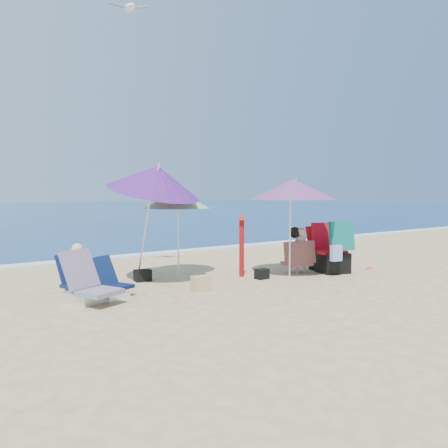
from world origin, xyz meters
TOP-DOWN VIEW (x-y plane):
  - ground at (0.00, 0.00)m, footprint 120.00×120.00m
  - foam at (0.00, 5.10)m, footprint 120.00×0.50m
  - umbrella_turquoise at (1.02, 0.41)m, footprint 2.20×2.20m
  - umbrella_striped at (-0.81, 1.94)m, footprint 1.75×1.75m
  - umbrella_blue at (-1.58, 1.42)m, footprint 2.15×2.20m
  - furled_umbrella at (0.16, 1.02)m, footprint 0.16×0.17m
  - chair_navy at (-2.73, 0.87)m, footprint 0.70×0.72m
  - chair_rainbow at (-3.14, 0.74)m, footprint 0.84×1.03m
  - camp_chair_left at (2.20, 0.64)m, footprint 0.64×0.64m
  - camp_chair_right at (2.00, 0.18)m, footprint 0.83×0.90m
  - person_center at (1.37, 0.57)m, footprint 0.73×0.62m
  - person_left at (-3.12, 1.41)m, footprint 0.60×0.66m
  - bag_black_a at (-1.69, 1.78)m, footprint 0.33×0.26m
  - bag_tan at (-1.26, 0.39)m, footprint 0.32×0.25m
  - bag_black_b at (0.33, 0.58)m, footprint 0.27×0.19m
  - orange_item at (3.07, 0.03)m, footprint 0.24×0.14m
  - seagull at (-1.66, 2.28)m, footprint 0.76×0.40m

SIDE VIEW (x-z plane):
  - ground at x=0.00m, z-range 0.00..0.00m
  - orange_item at x=3.07m, z-range 0.00..0.03m
  - foam at x=0.00m, z-range 0.00..0.04m
  - bag_black_b at x=0.33m, z-range 0.00..0.20m
  - bag_black_a at x=-1.69m, z-range 0.00..0.22m
  - bag_tan at x=-1.26m, z-range 0.00..0.26m
  - chair_navy at x=-2.73m, z-range -0.15..0.50m
  - chair_rainbow at x=-3.14m, z-range -0.19..0.62m
  - camp_chair_left at x=2.20m, z-range -0.19..0.77m
  - person_left at x=-3.12m, z-range -0.04..0.83m
  - camp_chair_right at x=2.00m, z-range -0.16..0.97m
  - person_center at x=1.37m, z-range -0.01..0.97m
  - furled_umbrella at x=0.16m, z-range 0.06..1.38m
  - umbrella_striped at x=-0.81m, z-range 0.68..2.50m
  - umbrella_turquoise at x=1.02m, z-range 0.77..2.80m
  - umbrella_blue at x=-1.58m, z-range 0.77..3.17m
  - seagull at x=-1.66m, z-range 5.26..5.40m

